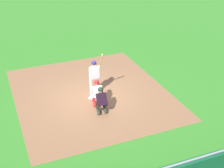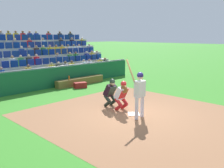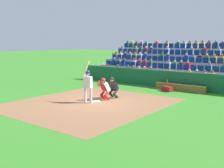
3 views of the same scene
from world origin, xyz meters
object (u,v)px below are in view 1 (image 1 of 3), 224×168
at_px(batter_at_plate, 95,73).
at_px(home_plate_umpire, 101,99).
at_px(home_plate_marker, 94,97).
at_px(catcher_crouching, 97,91).

height_order(batter_at_plate, home_plate_umpire, batter_at_plate).
height_order(home_plate_marker, catcher_crouching, catcher_crouching).
bearing_deg(home_plate_marker, catcher_crouching, -93.00).
xyz_separation_m(batter_at_plate, catcher_crouching, (-0.24, -1.07, -0.37)).
relative_size(home_plate_marker, catcher_crouching, 0.35).
xyz_separation_m(batter_at_plate, home_plate_umpire, (-0.31, -1.79, -0.39)).
relative_size(batter_at_plate, catcher_crouching, 1.74).
bearing_deg(home_plate_umpire, batter_at_plate, 80.29).
height_order(home_plate_marker, home_plate_umpire, home_plate_umpire).
bearing_deg(catcher_crouching, home_plate_marker, 87.00).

